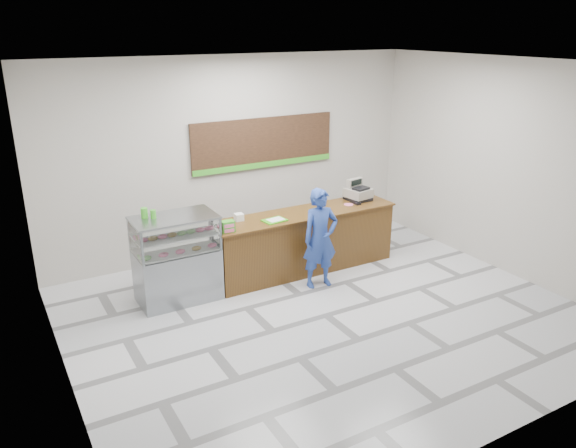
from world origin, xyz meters
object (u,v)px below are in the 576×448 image
serving_tray (275,220)px  sales_counter (304,241)px  customer (320,238)px  display_case (177,258)px  cash_register (358,192)px

serving_tray → sales_counter: bearing=4.8°
customer → serving_tray: bearing=142.1°
display_case → serving_tray: display_case is taller
display_case → serving_tray: size_ratio=3.40×
display_case → cash_register: bearing=2.2°
cash_register → serving_tray: 1.84m
sales_counter → cash_register: 1.36m
cash_register → customer: size_ratio=0.29×
customer → cash_register: bearing=36.9°
sales_counter → customer: customer is taller
display_case → serving_tray: bearing=-4.8°
display_case → customer: 2.23m
sales_counter → customer: size_ratio=2.03×
display_case → cash_register: 3.44m
sales_counter → customer: bearing=-98.1°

